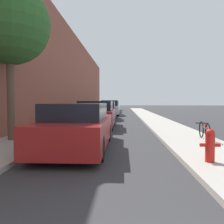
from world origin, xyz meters
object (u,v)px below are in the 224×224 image
object	(u,v)px
parked_car_white	(110,108)
bicycle	(204,131)
parked_car_teal	(111,108)
parked_car_silver	(113,106)
fire_hydrant	(210,145)
parked_car_maroon	(97,115)
parked_car_red	(78,127)
street_tree_near	(9,24)
parked_car_navy	(104,111)

from	to	relation	value
parked_car_white	bicycle	distance (m)	15.80
parked_car_white	bicycle	bearing A→B (deg)	-74.77
parked_car_white	parked_car_teal	size ratio (longest dim) A/B	1.03
parked_car_white	parked_car_silver	xyz separation A→B (m)	(-0.13, 11.04, -0.08)
fire_hydrant	bicycle	world-z (taller)	fire_hydrant
bicycle	parked_car_maroon	bearing A→B (deg)	140.24
parked_car_white	bicycle	size ratio (longest dim) A/B	2.98
parked_car_maroon	parked_car_teal	size ratio (longest dim) A/B	0.96
parked_car_teal	fire_hydrant	distance (m)	23.94
parked_car_red	parked_car_silver	distance (m)	27.44
parked_car_maroon	fire_hydrant	xyz separation A→B (m)	(3.35, -7.22, -0.20)
parked_car_teal	fire_hydrant	bearing A→B (deg)	-81.73
parked_car_teal	street_tree_near	distance (m)	21.48
parked_car_red	parked_car_maroon	xyz separation A→B (m)	(-0.08, 5.48, 0.03)
parked_car_white	fire_hydrant	xyz separation A→B (m)	(3.24, -18.15, -0.23)
parked_car_maroon	parked_car_silver	bearing A→B (deg)	90.07
parked_car_silver	bicycle	bearing A→B (deg)	-80.74
street_tree_near	parked_car_teal	bearing A→B (deg)	83.68
parked_car_red	street_tree_near	xyz separation A→B (m)	(-2.51, 0.86, 3.39)
parked_car_silver	parked_car_red	bearing A→B (deg)	-89.77
parked_car_teal	street_tree_near	world-z (taller)	street_tree_near
parked_car_maroon	parked_car_teal	world-z (taller)	parked_car_maroon
parked_car_white	parked_car_teal	world-z (taller)	parked_car_white
parked_car_teal	bicycle	distance (m)	21.23
parked_car_navy	fire_hydrant	size ratio (longest dim) A/B	5.56
parked_car_red	street_tree_near	size ratio (longest dim) A/B	0.85
bicycle	parked_car_white	bearing A→B (deg)	110.88
parked_car_maroon	parked_car_white	size ratio (longest dim) A/B	0.93
parked_car_teal	fire_hydrant	xyz separation A→B (m)	(3.44, -23.69, -0.14)
bicycle	parked_car_silver	bearing A→B (deg)	104.90
parked_car_maroon	parked_car_silver	world-z (taller)	parked_car_maroon
fire_hydrant	parked_car_navy	bearing A→B (deg)	104.87
parked_car_white	parked_car_red	bearing A→B (deg)	-90.08
street_tree_near	parked_car_silver	bearing A→B (deg)	84.84
street_tree_near	fire_hydrant	bearing A→B (deg)	-24.30
parked_car_navy	bicycle	distance (m)	10.82
parked_car_navy	street_tree_near	distance (m)	11.03
parked_car_navy	parked_car_white	bearing A→B (deg)	88.25
parked_car_silver	parked_car_white	bearing A→B (deg)	-89.31
parked_car_red	parked_car_maroon	size ratio (longest dim) A/B	1.10
parked_car_maroon	fire_hydrant	world-z (taller)	parked_car_maroon
parked_car_maroon	street_tree_near	size ratio (longest dim) A/B	0.77
street_tree_near	bicycle	distance (m)	7.61
parked_car_white	parked_car_silver	distance (m)	11.04
fire_hydrant	bicycle	xyz separation A→B (m)	(0.91, 2.91, -0.06)
parked_car_red	parked_car_silver	xyz separation A→B (m)	(-0.11, 27.44, -0.02)
parked_car_red	parked_car_white	distance (m)	16.40
parked_car_silver	fire_hydrant	xyz separation A→B (m)	(3.38, -29.19, -0.15)
parked_car_navy	fire_hydrant	bearing A→B (deg)	-75.13
parked_car_red	parked_car_maroon	bearing A→B (deg)	90.87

